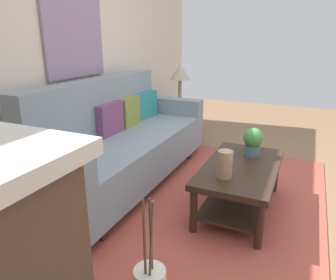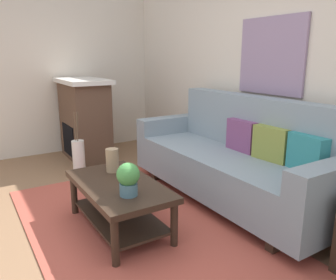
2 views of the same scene
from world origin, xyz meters
name	(u,v)px [view 2 (image 2 of 2)]	position (x,y,z in m)	size (l,w,h in m)	color
ground_plane	(85,243)	(0.00, 0.00, 0.00)	(9.65, 9.65, 0.00)	#8C6647
wall_back	(276,69)	(0.00, 2.13, 1.35)	(5.65, 0.10, 2.70)	beige
wall_left	(53,64)	(-2.88, 0.54, 1.35)	(0.10, 5.08, 2.70)	beige
area_rug	(140,226)	(0.00, 0.50, 0.01)	(2.86, 1.76, 0.01)	#B24C3D
couch	(232,160)	(-0.02, 1.59, 0.43)	(2.43, 0.84, 1.08)	gray
throw_pillow_plum	(242,135)	(-0.02, 1.71, 0.68)	(0.36, 0.12, 0.32)	#7A4270
throw_pillow_olive	(271,144)	(0.36, 1.71, 0.68)	(0.36, 0.12, 0.32)	olive
throw_pillow_teal	(307,154)	(0.75, 1.71, 0.68)	(0.36, 0.12, 0.32)	teal
coffee_table	(119,195)	(-0.07, 0.34, 0.31)	(1.10, 0.60, 0.43)	#332319
tabletop_vase	(112,160)	(-0.36, 0.41, 0.54)	(0.12, 0.12, 0.22)	tan
potted_plant_tabletop	(128,178)	(0.21, 0.30, 0.57)	(0.18, 0.18, 0.26)	slate
fireplace	(85,119)	(-2.28, 0.79, 0.59)	(1.02, 0.58, 1.16)	brown
floor_vase	(79,159)	(-1.55, 0.45, 0.23)	(0.15, 0.15, 0.46)	white
floor_vase_branch_a	(77,127)	(-1.53, 0.45, 0.64)	(0.01, 0.01, 0.36)	brown
floor_vase_branch_b	(78,126)	(-1.56, 0.47, 0.64)	(0.01, 0.01, 0.36)	brown
floor_vase_branch_c	(75,126)	(-1.56, 0.43, 0.64)	(0.01, 0.01, 0.36)	brown
framed_painting	(271,56)	(-0.02, 2.06, 1.48)	(0.83, 0.03, 0.78)	gray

